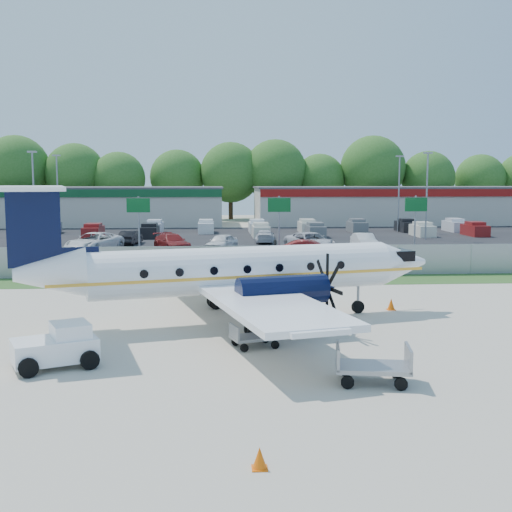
{
  "coord_description": "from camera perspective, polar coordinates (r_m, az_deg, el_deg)",
  "views": [
    {
      "loc": [
        -2.31,
        -27.47,
        6.35
      ],
      "look_at": [
        0.0,
        6.0,
        2.3
      ],
      "focal_mm": 45.0,
      "sensor_mm": 36.0,
      "label": 1
    }
  ],
  "objects": [
    {
      "name": "cone_starboard_wing",
      "position": [
        41.35,
        -4.53,
        -1.61
      ],
      "size": [
        0.39,
        0.39,
        0.55
      ],
      "color": "#F45D07",
      "rests_on": "ground"
    },
    {
      "name": "far_parking_rows",
      "position": [
        72.78,
        -2.12,
        1.88
      ],
      "size": [
        56.0,
        10.0,
        1.6
      ],
      "primitive_type": null,
      "color": "gray",
      "rests_on": "ground"
    },
    {
      "name": "perimeter_fence",
      "position": [
        41.88,
        -0.75,
        -0.45
      ],
      "size": [
        120.0,
        0.06,
        1.99
      ],
      "color": "gray",
      "rests_on": "ground"
    },
    {
      "name": "building_west",
      "position": [
        92.12,
        -17.61,
        4.25
      ],
      "size": [
        46.4,
        12.4,
        5.24
      ],
      "color": "beige",
      "rests_on": "ground"
    },
    {
      "name": "parked_car_e",
      "position": [
        58.4,
        9.59,
        0.55
      ],
      "size": [
        1.65,
        4.52,
        1.48
      ],
      "primitive_type": "imported",
      "rotation": [
        0.0,
        0.0,
        0.02
      ],
      "color": "silver",
      "rests_on": "ground"
    },
    {
      "name": "parked_car_f",
      "position": [
        63.49,
        -11.1,
        1.02
      ],
      "size": [
        2.08,
        4.34,
        1.37
      ],
      "primitive_type": "imported",
      "rotation": [
        0.0,
        0.0,
        2.99
      ],
      "color": "black",
      "rests_on": "ground"
    },
    {
      "name": "aircraft",
      "position": [
        28.33,
        -1.91,
        -1.26
      ],
      "size": [
        19.84,
        19.41,
        6.06
      ],
      "color": "white",
      "rests_on": "ground"
    },
    {
      "name": "parking_lot",
      "position": [
        67.81,
        -1.98,
        1.52
      ],
      "size": [
        170.0,
        32.0,
        0.02
      ],
      "primitive_type": "cube",
      "color": "black",
      "rests_on": "ground"
    },
    {
      "name": "light_pole_se",
      "position": [
        78.7,
        12.59,
        5.91
      ],
      "size": [
        0.9,
        0.35,
        9.09
      ],
      "color": "gray",
      "rests_on": "ground"
    },
    {
      "name": "parked_car_a",
      "position": [
        57.42,
        -14.19,
        0.32
      ],
      "size": [
        4.98,
        6.79,
        1.72
      ],
      "primitive_type": "imported",
      "rotation": [
        0.0,
        0.0,
        -0.39
      ],
      "color": "silver",
      "rests_on": "ground"
    },
    {
      "name": "sign_left",
      "position": [
        50.77,
        -10.4,
        3.68
      ],
      "size": [
        1.8,
        0.26,
        5.0
      ],
      "color": "gray",
      "rests_on": "ground"
    },
    {
      "name": "access_road",
      "position": [
        46.96,
        -1.09,
        -0.87
      ],
      "size": [
        170.0,
        8.0,
        0.02
      ],
      "primitive_type": "cube",
      "color": "black",
      "rests_on": "ground"
    },
    {
      "name": "building_east",
      "position": [
        93.9,
        13.65,
        4.42
      ],
      "size": [
        44.4,
        12.4,
        5.24
      ],
      "color": "beige",
      "rests_on": "ground"
    },
    {
      "name": "parked_car_d",
      "position": [
        56.69,
        4.84,
        0.43
      ],
      "size": [
        4.53,
        6.54,
        1.66
      ],
      "primitive_type": "imported",
      "rotation": [
        0.0,
        0.0,
        0.33
      ],
      "color": "silver",
      "rests_on": "ground"
    },
    {
      "name": "grass_verge",
      "position": [
        40.04,
        -0.59,
        -2.23
      ],
      "size": [
        170.0,
        4.0,
        0.02
      ],
      "primitive_type": "cube",
      "color": "#2D561E",
      "rests_on": "ground"
    },
    {
      "name": "pushback_tug",
      "position": [
        22.97,
        -17.17,
        -7.66
      ],
      "size": [
        3.16,
        2.81,
        1.47
      ],
      "color": "white",
      "rests_on": "ground"
    },
    {
      "name": "light_pole_nw",
      "position": [
        67.83,
        -19.16,
        5.56
      ],
      "size": [
        0.9,
        0.35,
        9.09
      ],
      "color": "gray",
      "rests_on": "ground"
    },
    {
      "name": "baggage_cart_far",
      "position": [
        20.58,
        10.34,
        -9.58
      ],
      "size": [
        2.49,
        1.74,
        1.2
      ],
      "color": "gray",
      "rests_on": "ground"
    },
    {
      "name": "parked_car_c",
      "position": [
        56.86,
        -3.07,
        0.46
      ],
      "size": [
        3.39,
        4.73,
        1.5
      ],
      "primitive_type": "imported",
      "rotation": [
        0.0,
        0.0,
        -0.42
      ],
      "color": "silver",
      "rests_on": "ground"
    },
    {
      "name": "ground",
      "position": [
        28.29,
        0.84,
        -6.09
      ],
      "size": [
        170.0,
        170.0,
        0.0
      ],
      "primitive_type": "plane",
      "color": "beige",
      "rests_on": "ground"
    },
    {
      "name": "baggage_cart_near",
      "position": [
        24.42,
        -0.08,
        -7.14
      ],
      "size": [
        2.0,
        1.54,
        0.93
      ],
      "color": "gray",
      "rests_on": "ground"
    },
    {
      "name": "cone_nose",
      "position": [
        31.96,
        11.92,
        -4.24
      ],
      "size": [
        0.4,
        0.4,
        0.56
      ],
      "color": "#F45D07",
      "rests_on": "ground"
    },
    {
      "name": "sign_right",
      "position": [
        53.02,
        14.0,
        3.72
      ],
      "size": [
        1.8,
        0.26,
        5.0
      ],
      "color": "gray",
      "rests_on": "ground"
    },
    {
      "name": "road_car_mid",
      "position": [
        49.24,
        3.71,
        -0.54
      ],
      "size": [
        5.21,
        2.06,
        1.69
      ],
      "primitive_type": "imported",
      "rotation": [
        0.0,
        0.0,
        -1.62
      ],
      "color": "maroon",
      "rests_on": "ground"
    },
    {
      "name": "parked_car_b",
      "position": [
        57.42,
        -7.47,
        0.48
      ],
      "size": [
        4.0,
        5.55,
        1.49
      ],
      "primitive_type": "imported",
      "rotation": [
        0.0,
        0.0,
        0.42
      ],
      "color": "maroon",
      "rests_on": "ground"
    },
    {
      "name": "parked_car_g",
      "position": [
        63.82,
        0.8,
        1.17
      ],
      "size": [
        2.25,
        4.63,
        1.3
      ],
      "primitive_type": "imported",
      "rotation": [
        0.0,
        0.0,
        3.04
      ],
      "color": "silver",
      "rests_on": "ground"
    },
    {
      "name": "light_pole_sw",
      "position": [
        77.52,
        -17.23,
        5.75
      ],
      "size": [
        0.9,
        0.35,
        9.09
      ],
      "color": "gray",
      "rests_on": "ground"
    },
    {
      "name": "cone_port_wing",
      "position": [
        14.78,
        0.32,
        -17.56
      ],
      "size": [
        0.35,
        0.35,
        0.5
      ],
      "color": "#F45D07",
      "rests_on": "ground"
    },
    {
      "name": "sign_mid",
      "position": [
        50.73,
        2.07,
        3.79
      ],
      "size": [
        1.8,
        0.26,
        5.0
      ],
      "color": "gray",
      "rests_on": "ground"
    },
    {
      "name": "light_pole_ne",
      "position": [
        69.17,
        14.94,
        5.73
      ],
      "size": [
        0.9,
        0.35,
        9.09
      ],
      "color": "gray",
      "rests_on": "ground"
    },
    {
      "name": "tree_line",
      "position": [
        101.69,
        -2.64,
        3.3
      ],
      "size": [
        112.0,
        6.0,
        14.0
      ],
      "primitive_type": null,
      "color": "#2B5E1B",
      "rests_on": "ground"
    }
  ]
}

